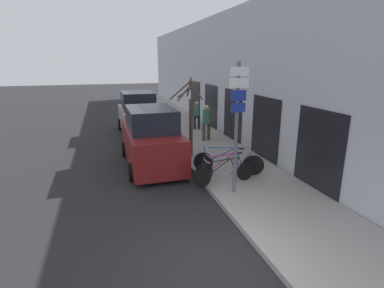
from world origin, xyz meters
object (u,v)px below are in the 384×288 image
Objects in this scene: signpost at (237,122)px; bicycle_2 at (228,162)px; bicycle_0 at (224,173)px; parked_car_0 at (151,139)px; street_tree at (190,118)px; parked_car_1 at (138,115)px; bicycle_1 at (227,168)px; pedestrian_near at (206,120)px; pedestrian_far at (197,113)px.

bicycle_2 is at bearing 73.60° from signpost.
bicycle_0 is at bearing 93.70° from signpost.
parked_car_0 is 1.46× the size of street_tree.
parked_car_1 is at bearing 101.21° from signpost.
street_tree is at bearing 44.25° from bicycle_2.
bicycle_1 is 1.35× the size of pedestrian_near.
street_tree is (-0.51, 2.84, 1.21)m from bicycle_1.
bicycle_0 is (-0.04, 0.69, -1.81)m from signpost.
parked_car_1 is 2.40× the size of pedestrian_near.
bicycle_1 is 3.13m from street_tree.
parked_car_0 is at bearing -133.64° from pedestrian_far.
signpost is 6.38m from pedestrian_near.
pedestrian_far is (1.30, 7.65, 0.55)m from bicycle_1.
signpost reaches higher than parked_car_0.
street_tree is (1.54, -5.24, 0.67)m from parked_car_1.
signpost is 8.96m from pedestrian_far.
bicycle_1 reaches higher than bicycle_0.
signpost is 3.98m from street_tree.
pedestrian_far is at bearing -16.31° from bicycle_1.
bicycle_1 is 1.48× the size of pedestrian_far.
pedestrian_near reaches higher than bicycle_0.
pedestrian_near reaches higher than bicycle_1.
parked_car_1 reaches higher than pedestrian_far.
signpost is 2.18× the size of pedestrian_near.
signpost is at bearing -169.11° from bicycle_2.
street_tree is at bearing 8.49° from parked_car_0.
bicycle_2 is at bearing 62.37° from pedestrian_near.
signpost is 2.11m from bicycle_1.
bicycle_2 is at bearing -32.63° from bicycle_1.
bicycle_2 is at bearing -42.01° from parked_car_0.
parked_car_0 reaches higher than bicycle_0.
parked_car_1 reaches higher than bicycle_1.
pedestrian_near is at bearing 78.71° from signpost.
parked_car_0 is 2.93× the size of pedestrian_far.
signpost is at bearing -79.64° from parked_car_1.
bicycle_0 is at bearing 58.80° from pedestrian_near.
street_tree is at bearing 37.91° from pedestrian_near.
bicycle_0 is 8.22m from pedestrian_far.
bicycle_1 is 7.78m from pedestrian_far.
pedestrian_near is (3.05, -3.01, 0.11)m from parked_car_1.
parked_car_0 is at bearing 75.92° from bicycle_2.
bicycle_1 is 8.35m from parked_car_1.
pedestrian_near is (1.23, 6.15, -1.15)m from signpost.
signpost is at bearing 161.21° from bicycle_1.
pedestrian_far is at bearing 18.78° from bicycle_2.
pedestrian_near reaches higher than pedestrian_far.
bicycle_1 is at bearing -41.05° from bicycle_0.
pedestrian_far reaches higher than bicycle_2.
signpost reaches higher than bicycle_2.
parked_car_1 is (-1.82, 9.16, -1.26)m from signpost.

